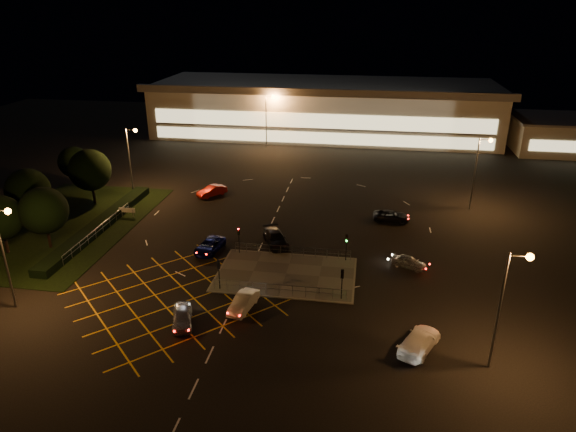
# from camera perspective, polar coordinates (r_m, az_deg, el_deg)

# --- Properties ---
(ground) EXTENTS (180.00, 180.00, 0.00)m
(ground) POSITION_cam_1_polar(r_m,az_deg,el_deg) (56.02, -1.91, -5.38)
(ground) COLOR black
(ground) RESTS_ON ground
(pedestrian_island) EXTENTS (14.00, 9.00, 0.12)m
(pedestrian_island) POSITION_cam_1_polar(r_m,az_deg,el_deg) (53.95, -0.22, -6.47)
(pedestrian_island) COLOR #4C4944
(pedestrian_island) RESTS_ON ground
(grass_verge) EXTENTS (18.00, 30.00, 0.08)m
(grass_verge) POSITION_cam_1_polar(r_m,az_deg,el_deg) (71.23, -23.66, -0.99)
(grass_verge) COLOR black
(grass_verge) RESTS_ON ground
(hedge) EXTENTS (2.00, 26.00, 1.00)m
(hedge) POSITION_cam_1_polar(r_m,az_deg,el_deg) (68.55, -20.18, -0.93)
(hedge) COLOR black
(hedge) RESTS_ON ground
(supermarket) EXTENTS (72.00, 26.50, 10.50)m
(supermarket) POSITION_cam_1_polar(r_m,az_deg,el_deg) (112.84, 4.07, 11.91)
(supermarket) COLOR beige
(supermarket) RESTS_ON ground
(retail_unit_a) EXTENTS (18.80, 14.80, 6.35)m
(retail_unit_a) POSITION_cam_1_polar(r_m,az_deg,el_deg) (111.18, 28.20, 8.02)
(retail_unit_a) COLOR beige
(retail_unit_a) RESTS_ON ground
(streetlight_sw) EXTENTS (1.78, 0.56, 10.03)m
(streetlight_sw) POSITION_cam_1_polar(r_m,az_deg,el_deg) (51.90, -28.88, -2.73)
(streetlight_sw) COLOR slate
(streetlight_sw) RESTS_ON ground
(streetlight_se) EXTENTS (1.78, 0.56, 10.03)m
(streetlight_se) POSITION_cam_1_polar(r_m,az_deg,el_deg) (41.23, 23.27, -8.06)
(streetlight_se) COLOR slate
(streetlight_se) RESTS_ON ground
(streetlight_nw) EXTENTS (1.78, 0.56, 10.03)m
(streetlight_nw) POSITION_cam_1_polar(r_m,az_deg,el_deg) (76.88, -17.00, 6.79)
(streetlight_nw) COLOR slate
(streetlight_nw) RESTS_ON ground
(streetlight_ne) EXTENTS (1.78, 0.56, 10.03)m
(streetlight_ne) POSITION_cam_1_polar(r_m,az_deg,el_deg) (72.83, 20.51, 5.48)
(streetlight_ne) COLOR slate
(streetlight_ne) RESTS_ON ground
(streetlight_far_left) EXTENTS (1.78, 0.56, 10.03)m
(streetlight_far_left) POSITION_cam_1_polar(r_m,az_deg,el_deg) (100.34, -2.21, 11.32)
(streetlight_far_left) COLOR slate
(streetlight_far_left) RESTS_ON ground
(streetlight_far_right) EXTENTS (1.78, 0.56, 10.03)m
(streetlight_far_right) POSITION_cam_1_polar(r_m,az_deg,el_deg) (102.60, 20.90, 10.12)
(streetlight_far_right) COLOR slate
(streetlight_far_right) RESTS_ON ground
(signal_sw) EXTENTS (0.28, 0.30, 3.15)m
(signal_sw) POSITION_cam_1_polar(r_m,az_deg,el_deg) (50.66, -7.70, -5.80)
(signal_sw) COLOR black
(signal_sw) RESTS_ON pedestrian_island
(signal_se) EXTENTS (0.28, 0.30, 3.15)m
(signal_se) POSITION_cam_1_polar(r_m,az_deg,el_deg) (48.83, 6.04, -6.87)
(signal_se) COLOR black
(signal_se) RESTS_ON pedestrian_island
(signal_nw) EXTENTS (0.28, 0.30, 3.15)m
(signal_nw) POSITION_cam_1_polar(r_m,az_deg,el_deg) (57.52, -5.49, -2.06)
(signal_nw) COLOR black
(signal_nw) RESTS_ON pedestrian_island
(signal_ne) EXTENTS (0.28, 0.30, 3.15)m
(signal_ne) POSITION_cam_1_polar(r_m,az_deg,el_deg) (55.92, 6.53, -2.86)
(signal_ne) COLOR black
(signal_ne) RESTS_ON pedestrian_island
(tree_a) EXTENTS (5.04, 5.04, 6.86)m
(tree_a) POSITION_cam_1_polar(r_m,az_deg,el_deg) (64.91, -29.34, -0.18)
(tree_a) COLOR black
(tree_a) RESTS_ON ground
(tree_b) EXTENTS (5.40, 5.40, 7.35)m
(tree_b) POSITION_cam_1_polar(r_m,az_deg,el_deg) (71.90, -26.93, 2.59)
(tree_b) COLOR black
(tree_b) RESTS_ON ground
(tree_c) EXTENTS (5.76, 5.76, 7.84)m
(tree_c) POSITION_cam_1_polar(r_m,az_deg,el_deg) (76.00, -21.15, 4.79)
(tree_c) COLOR black
(tree_c) RESTS_ON ground
(tree_d) EXTENTS (4.68, 4.68, 6.37)m
(tree_d) POSITION_cam_1_polar(r_m,az_deg,el_deg) (84.19, -22.68, 5.55)
(tree_d) COLOR black
(tree_d) RESTS_ON ground
(tree_e) EXTENTS (5.40, 5.40, 7.35)m
(tree_e) POSITION_cam_1_polar(r_m,az_deg,el_deg) (63.94, -25.52, 0.54)
(tree_e) COLOR black
(tree_e) RESTS_ON ground
(car_near_silver) EXTENTS (2.96, 4.59, 1.45)m
(car_near_silver) POSITION_cam_1_polar(r_m,az_deg,el_deg) (47.02, -11.68, -10.88)
(car_near_silver) COLOR silver
(car_near_silver) RESTS_ON ground
(car_queue_white) EXTENTS (2.31, 4.52, 1.42)m
(car_queue_white) POSITION_cam_1_polar(r_m,az_deg,el_deg) (48.24, -4.98, -9.52)
(car_queue_white) COLOR #BCBCBC
(car_queue_white) RESTS_ON ground
(car_left_blue) EXTENTS (2.94, 5.16, 1.36)m
(car_left_blue) POSITION_cam_1_polar(r_m,az_deg,el_deg) (59.21, -8.71, -3.29)
(car_left_blue) COLOR #0B0F46
(car_left_blue) RESTS_ON ground
(car_far_dkgrey) EXTENTS (4.23, 5.76, 1.55)m
(car_far_dkgrey) POSITION_cam_1_polar(r_m,az_deg,el_deg) (60.13, -1.39, -2.49)
(car_far_dkgrey) COLOR black
(car_far_dkgrey) RESTS_ON ground
(car_right_silver) EXTENTS (4.08, 2.92, 1.29)m
(car_right_silver) POSITION_cam_1_polar(r_m,az_deg,el_deg) (56.59, 13.25, -4.98)
(car_right_silver) COLOR silver
(car_right_silver) RESTS_ON ground
(car_circ_red) EXTENTS (4.09, 4.54, 1.50)m
(car_circ_red) POSITION_cam_1_polar(r_m,az_deg,el_deg) (76.05, -8.47, 2.77)
(car_circ_red) COLOR #9D140B
(car_circ_red) RESTS_ON ground
(car_east_grey) EXTENTS (4.90, 2.42, 1.33)m
(car_east_grey) POSITION_cam_1_polar(r_m,az_deg,el_deg) (67.89, 11.45, -0.01)
(car_east_grey) COLOR black
(car_east_grey) RESTS_ON ground
(car_approach_white) EXTENTS (4.32, 5.75, 1.55)m
(car_approach_white) POSITION_cam_1_polar(r_m,az_deg,el_deg) (44.44, 14.38, -13.29)
(car_approach_white) COLOR silver
(car_approach_white) RESTS_ON ground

